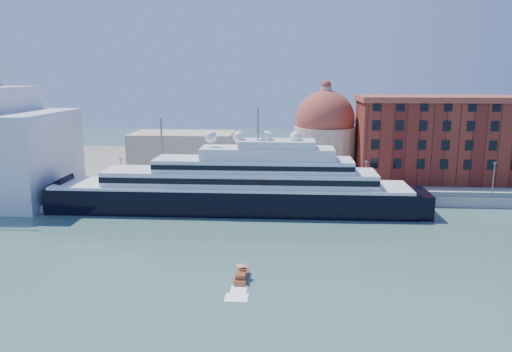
{
  "coord_description": "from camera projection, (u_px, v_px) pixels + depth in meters",
  "views": [
    {
      "loc": [
        11.3,
        -87.91,
        31.1
      ],
      "look_at": [
        4.42,
        18.0,
        9.34
      ],
      "focal_mm": 35.0,
      "sensor_mm": 36.0,
      "label": 1
    }
  ],
  "objects": [
    {
      "name": "superyacht",
      "position": [
        219.0,
        190.0,
        114.69
      ],
      "size": [
        93.61,
        12.98,
        27.98
      ],
      "color": "black",
      "rests_on": "ground"
    },
    {
      "name": "water_taxi",
      "position": [
        241.0,
        276.0,
        76.63
      ],
      "size": [
        1.95,
        5.53,
        2.61
      ],
      "rotation": [
        0.0,
        0.0,
        -0.02
      ],
      "color": "maroon",
      "rests_on": "ground"
    },
    {
      "name": "service_barge",
      "position": [
        62.0,
        206.0,
        116.13
      ],
      "size": [
        13.66,
        6.61,
        2.95
      ],
      "rotation": [
        0.0,
        0.0,
        0.18
      ],
      "color": "white",
      "rests_on": "ground"
    },
    {
      "name": "warehouse",
      "position": [
        436.0,
        138.0,
        137.67
      ],
      "size": [
        43.0,
        19.0,
        23.25
      ],
      "color": "maroon",
      "rests_on": "land"
    },
    {
      "name": "ground",
      "position": [
        226.0,
        244.0,
        92.9
      ],
      "size": [
        400.0,
        400.0,
        0.0
      ],
      "primitive_type": "plane",
      "color": "#345A51",
      "rests_on": "ground"
    },
    {
      "name": "quay",
      "position": [
        243.0,
        194.0,
        125.89
      ],
      "size": [
        180.0,
        10.0,
        2.5
      ],
      "primitive_type": "cube",
      "color": "gray",
      "rests_on": "ground"
    },
    {
      "name": "quay_fence",
      "position": [
        241.0,
        191.0,
        121.12
      ],
      "size": [
        180.0,
        0.1,
        1.2
      ],
      "primitive_type": "cube",
      "color": "slate",
      "rests_on": "quay"
    },
    {
      "name": "land",
      "position": [
        254.0,
        166.0,
        166.02
      ],
      "size": [
        260.0,
        72.0,
        2.0
      ],
      "primitive_type": "cube",
      "color": "slate",
      "rests_on": "ground"
    },
    {
      "name": "church",
      "position": [
        271.0,
        144.0,
        146.73
      ],
      "size": [
        66.0,
        18.0,
        25.5
      ],
      "color": "beige",
      "rests_on": "land"
    },
    {
      "name": "lamp_posts",
      "position": [
        191.0,
        162.0,
        123.27
      ],
      "size": [
        120.8,
        2.4,
        18.0
      ],
      "color": "slate",
      "rests_on": "quay"
    }
  ]
}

